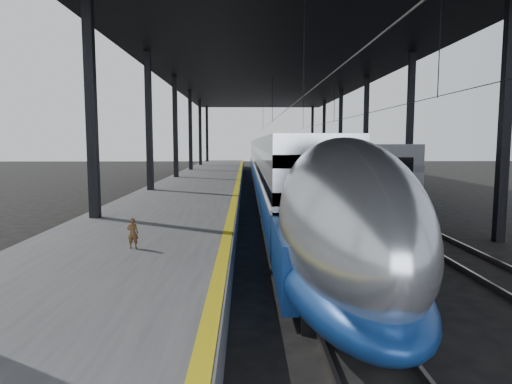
{
  "coord_description": "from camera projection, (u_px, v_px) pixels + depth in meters",
  "views": [
    {
      "loc": [
        -0.13,
        -12.06,
        3.81
      ],
      "look_at": [
        0.24,
        4.47,
        2.0
      ],
      "focal_mm": 32.0,
      "sensor_mm": 36.0,
      "label": 1
    }
  ],
  "objects": [
    {
      "name": "ground",
      "position": [
        251.0,
        283.0,
        12.41
      ],
      "size": [
        160.0,
        160.0,
        0.0
      ],
      "primitive_type": "plane",
      "color": "black",
      "rests_on": "ground"
    },
    {
      "name": "platform",
      "position": [
        198.0,
        189.0,
        32.15
      ],
      "size": [
        6.0,
        80.0,
        1.0
      ],
      "primitive_type": "cube",
      "color": "#4C4C4F",
      "rests_on": "ground"
    },
    {
      "name": "yellow_strip",
      "position": [
        238.0,
        182.0,
        32.16
      ],
      "size": [
        0.3,
        80.0,
        0.01
      ],
      "primitive_type": "cube",
      "color": "gold",
      "rests_on": "platform"
    },
    {
      "name": "rails",
      "position": [
        311.0,
        195.0,
        32.37
      ],
      "size": [
        6.52,
        80.0,
        0.16
      ],
      "color": "slate",
      "rests_on": "ground"
    },
    {
      "name": "canopy",
      "position": [
        275.0,
        65.0,
        31.33
      ],
      "size": [
        18.0,
        75.0,
        9.47
      ],
      "color": "black",
      "rests_on": "ground"
    },
    {
      "name": "tgv_train",
      "position": [
        272.0,
        166.0,
        37.42
      ],
      "size": [
        2.83,
        65.2,
        4.06
      ],
      "color": "#B9BBC1",
      "rests_on": "ground"
    },
    {
      "name": "second_train",
      "position": [
        312.0,
        160.0,
        48.81
      ],
      "size": [
        2.7,
        56.05,
        3.72
      ],
      "color": "navy",
      "rests_on": "ground"
    },
    {
      "name": "child",
      "position": [
        133.0,
        233.0,
        12.09
      ],
      "size": [
        0.3,
        0.2,
        0.82
      ],
      "primitive_type": "imported",
      "rotation": [
        0.0,
        0.0,
        3.14
      ],
      "color": "#4F331A",
      "rests_on": "platform"
    }
  ]
}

